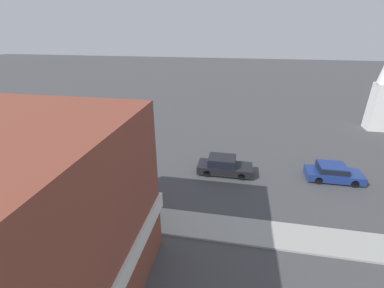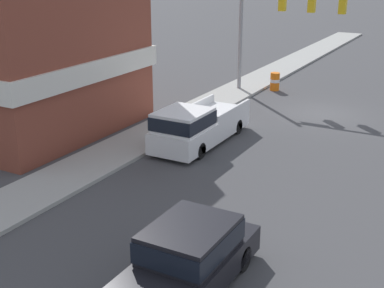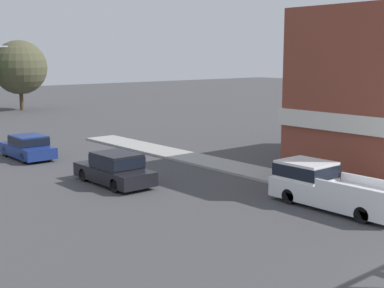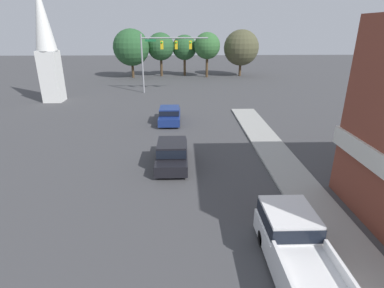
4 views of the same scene
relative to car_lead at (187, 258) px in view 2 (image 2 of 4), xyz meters
The scene contains 6 objects.
ground_plane 16.55m from the car_lead, 85.07° to the right, with size 200.00×200.00×0.00m, color #424244.
sidewalk_curb 17.96m from the car_lead, 66.62° to the right, with size 2.40×60.00×0.14m.
near_signal_assembly 20.00m from the car_lead, 76.74° to the right, with size 7.88×0.49×6.64m.
car_lead is the anchor object (origin of this frame).
pickup_truck_parked 10.28m from the car_lead, 62.56° to the right, with size 1.96×5.79×1.80m.
construction_barrel 20.74m from the car_lead, 75.13° to the right, with size 0.57×0.57×1.07m.
Camera 2 is at (-6.92, 26.14, 7.66)m, focal length 50.00 mm.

